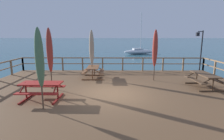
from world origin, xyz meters
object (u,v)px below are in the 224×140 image
(patio_umbrella_short_back, at_px, (50,51))
(picnic_table_front_right, at_px, (42,87))
(patio_umbrella_tall_mid_left, at_px, (39,58))
(sailboat_distant, at_px, (139,51))
(picnic_table_back_right, at_px, (204,77))
(lamp_post_hooked, at_px, (200,45))
(patio_umbrella_tall_back_left, at_px, (155,49))
(patio_umbrella_short_front, at_px, (92,48))
(picnic_table_mid_right, at_px, (93,70))

(patio_umbrella_short_back, bearing_deg, picnic_table_front_right, -85.75)
(patio_umbrella_tall_mid_left, relative_size, sailboat_distant, 0.40)
(picnic_table_back_right, relative_size, lamp_post_hooked, 0.64)
(patio_umbrella_tall_mid_left, distance_m, patio_umbrella_tall_back_left, 6.98)
(picnic_table_front_right, distance_m, lamp_post_hooked, 11.55)
(patio_umbrella_short_back, xyz_separation_m, sailboat_distant, (8.19, 25.20, -2.19))
(sailboat_distant, bearing_deg, patio_umbrella_short_front, -105.60)
(picnic_table_back_right, relative_size, patio_umbrella_short_front, 0.64)
(picnic_table_front_right, distance_m, patio_umbrella_tall_mid_left, 1.85)
(patio_umbrella_tall_mid_left, xyz_separation_m, patio_umbrella_short_front, (1.27, 5.27, 0.05))
(patio_umbrella_tall_back_left, distance_m, sailboat_distant, 23.56)
(picnic_table_back_right, bearing_deg, picnic_table_mid_right, 160.94)
(picnic_table_mid_right, xyz_separation_m, patio_umbrella_short_back, (-1.94, -2.57, 1.49))
(picnic_table_front_right, xyz_separation_m, patio_umbrella_short_back, (-0.12, 1.62, 1.49))
(patio_umbrella_short_back, xyz_separation_m, patio_umbrella_short_front, (1.87, 2.56, -0.01))
(lamp_post_hooked, bearing_deg, picnic_table_mid_right, -166.95)
(picnic_table_back_right, distance_m, patio_umbrella_short_back, 8.46)
(patio_umbrella_short_front, xyz_separation_m, lamp_post_hooked, (7.99, 1.84, 0.08))
(patio_umbrella_short_back, height_order, patio_umbrella_short_front, patio_umbrella_short_back)
(patio_umbrella_short_back, bearing_deg, picnic_table_mid_right, 52.91)
(patio_umbrella_tall_mid_left, xyz_separation_m, lamp_post_hooked, (9.26, 7.11, 0.13))
(picnic_table_mid_right, bearing_deg, patio_umbrella_tall_back_left, -10.39)
(patio_umbrella_tall_back_left, xyz_separation_m, sailboat_distant, (2.30, 23.35, -2.18))
(picnic_table_back_right, bearing_deg, patio_umbrella_tall_mid_left, -158.32)
(picnic_table_mid_right, bearing_deg, patio_umbrella_short_back, -127.09)
(patio_umbrella_short_back, relative_size, patio_umbrella_tall_back_left, 1.01)
(picnic_table_mid_right, xyz_separation_m, patio_umbrella_tall_back_left, (3.94, -0.72, 1.48))
(patio_umbrella_tall_mid_left, height_order, patio_umbrella_tall_back_left, patio_umbrella_tall_back_left)
(sailboat_distant, bearing_deg, picnic_table_front_right, -106.74)
(picnic_table_back_right, bearing_deg, patio_umbrella_tall_back_left, 148.72)
(patio_umbrella_tall_back_left, xyz_separation_m, lamp_post_hooked, (3.97, 2.56, 0.08))
(picnic_table_back_right, bearing_deg, patio_umbrella_short_front, 161.23)
(picnic_table_mid_right, xyz_separation_m, patio_umbrella_tall_mid_left, (-1.35, -5.28, 1.43))
(picnic_table_back_right, xyz_separation_m, sailboat_distant, (-0.14, 24.83, -0.71))
(patio_umbrella_short_back, relative_size, sailboat_distant, 0.42)
(picnic_table_front_right, bearing_deg, lamp_post_hooked, 31.74)
(patio_umbrella_tall_mid_left, height_order, sailboat_distant, sailboat_distant)
(picnic_table_mid_right, height_order, patio_umbrella_tall_back_left, patio_umbrella_tall_back_left)
(picnic_table_front_right, bearing_deg, patio_umbrella_short_back, 94.25)
(picnic_table_mid_right, relative_size, patio_umbrella_tall_back_left, 0.55)
(picnic_table_mid_right, distance_m, lamp_post_hooked, 8.27)
(picnic_table_front_right, distance_m, patio_umbrella_tall_back_left, 6.88)
(picnic_table_back_right, distance_m, sailboat_distant, 24.84)
(patio_umbrella_tall_back_left, height_order, sailboat_distant, sailboat_distant)
(patio_umbrella_short_back, distance_m, patio_umbrella_short_front, 3.17)
(patio_umbrella_short_front, relative_size, lamp_post_hooked, 1.00)
(picnic_table_back_right, xyz_separation_m, patio_umbrella_short_front, (-6.46, 2.19, 1.47))
(lamp_post_hooked, relative_size, sailboat_distant, 0.41)
(picnic_table_mid_right, distance_m, patio_umbrella_short_front, 1.48)
(picnic_table_front_right, bearing_deg, patio_umbrella_tall_mid_left, -66.51)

